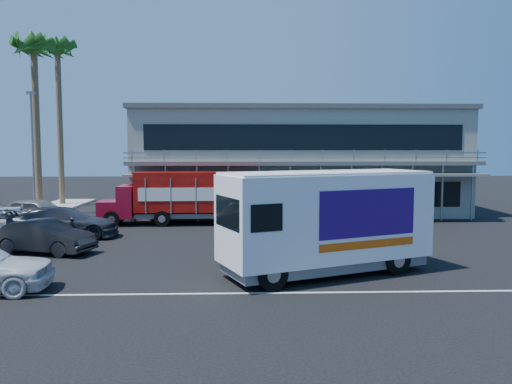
{
  "coord_description": "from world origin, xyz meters",
  "views": [
    {
      "loc": [
        -1.07,
        -21.22,
        4.51
      ],
      "look_at": [
        -0.23,
        4.03,
        2.3
      ],
      "focal_mm": 35.0,
      "sensor_mm": 36.0,
      "label": 1
    }
  ],
  "objects": [
    {
      "name": "red_truck",
      "position": [
        -4.25,
        8.49,
        1.72
      ],
      "size": [
        9.36,
        2.44,
        3.14
      ],
      "rotation": [
        0.0,
        0.0,
        0.02
      ],
      "color": "maroon",
      "rests_on": "ground"
    },
    {
      "name": "light_pole_far",
      "position": [
        -14.2,
        11.0,
        4.5
      ],
      "size": [
        0.5,
        0.25,
        8.09
      ],
      "color": "gray",
      "rests_on": "ground"
    },
    {
      "name": "white_van",
      "position": [
        2.01,
        -3.66,
        1.96
      ],
      "size": [
        7.97,
        5.25,
        3.69
      ],
      "rotation": [
        0.0,
        0.0,
        0.39
      ],
      "color": "white",
      "rests_on": "ground"
    },
    {
      "name": "parked_car_d",
      "position": [
        -9.96,
        4.0,
        0.78
      ],
      "size": [
        5.5,
        2.49,
        1.56
      ],
      "primitive_type": "imported",
      "rotation": [
        0.0,
        0.0,
        1.63
      ],
      "color": "#2C303B",
      "rests_on": "ground"
    },
    {
      "name": "parked_car_c",
      "position": [
        -12.5,
        4.4,
        0.76
      ],
      "size": [
        5.99,
        4.26,
        1.51
      ],
      "primitive_type": "imported",
      "rotation": [
        0.0,
        0.0,
        1.93
      ],
      "color": "silver",
      "rests_on": "ground"
    },
    {
      "name": "building",
      "position": [
        3.0,
        14.94,
        3.66
      ],
      "size": [
        22.4,
        12.0,
        7.3
      ],
      "color": "gray",
      "rests_on": "ground"
    },
    {
      "name": "palm_e",
      "position": [
        -14.7,
        13.0,
        10.57
      ],
      "size": [
        2.8,
        2.8,
        12.25
      ],
      "color": "brown",
      "rests_on": "ground"
    },
    {
      "name": "parked_car_e",
      "position": [
        -12.5,
        7.2,
        0.85
      ],
      "size": [
        5.33,
        3.07,
        1.7
      ],
      "primitive_type": "imported",
      "rotation": [
        0.0,
        0.0,
        1.35
      ],
      "color": "slate",
      "rests_on": "ground"
    },
    {
      "name": "parked_car_b",
      "position": [
        -9.5,
        0.32,
        0.72
      ],
      "size": [
        4.61,
        2.78,
        1.44
      ],
      "primitive_type": "imported",
      "rotation": [
        0.0,
        0.0,
        1.26
      ],
      "color": "black",
      "rests_on": "ground"
    },
    {
      "name": "ground",
      "position": [
        0.0,
        0.0,
        0.0
      ],
      "size": [
        120.0,
        120.0,
        0.0
      ],
      "primitive_type": "plane",
      "color": "black",
      "rests_on": "ground"
    },
    {
      "name": "palm_f",
      "position": [
        -15.1,
        18.5,
        11.47
      ],
      "size": [
        2.8,
        2.8,
        13.25
      ],
      "color": "brown",
      "rests_on": "ground"
    }
  ]
}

